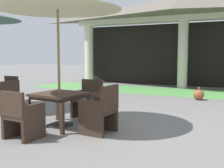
# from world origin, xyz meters

# --- Properties ---
(ground_plane) EXTENTS (60.00, 60.00, 0.00)m
(ground_plane) POSITION_xyz_m (0.00, 0.00, 0.00)
(ground_plane) COLOR slate
(background_pavilion) EXTENTS (11.18, 2.99, 4.19)m
(background_pavilion) POSITION_xyz_m (0.00, 8.09, 3.32)
(background_pavilion) COLOR beige
(background_pavilion) RESTS_ON ground
(lawn_strip) EXTENTS (12.98, 2.50, 0.01)m
(lawn_strip) POSITION_xyz_m (0.00, 6.32, 0.00)
(lawn_strip) COLOR #519347
(lawn_strip) RESTS_ON ground
(patio_chair_near_foreground_east) EXTENTS (0.55, 0.60, 0.86)m
(patio_chair_near_foreground_east) POSITION_xyz_m (-2.76, 0.13, 0.39)
(patio_chair_near_foreground_east) COLOR #38281E
(patio_chair_near_foreground_east) RESTS_ON ground
(patio_chair_near_foreground_north) EXTENTS (0.56, 0.49, 0.85)m
(patio_chair_near_foreground_north) POSITION_xyz_m (-3.80, 1.17, 0.40)
(patio_chair_near_foreground_north) COLOR #38281E
(patio_chair_near_foreground_north) RESTS_ON ground
(patio_table_mid_left) EXTENTS (1.02, 1.02, 0.71)m
(patio_table_mid_left) POSITION_xyz_m (-0.68, -0.32, 0.62)
(patio_table_mid_left) COLOR #38281E
(patio_table_mid_left) RESTS_ON ground
(patio_umbrella_mid_left) EXTENTS (2.61, 2.61, 2.81)m
(patio_umbrella_mid_left) POSITION_xyz_m (-0.68, -0.32, 2.57)
(patio_umbrella_mid_left) COLOR #2D2D2D
(patio_umbrella_mid_left) RESTS_ON ground
(patio_chair_mid_left_east) EXTENTS (0.59, 0.63, 0.94)m
(patio_chair_mid_left_east) POSITION_xyz_m (0.34, -0.39, 0.43)
(patio_chair_mid_left_east) COLOR #38281E
(patio_chair_mid_left_east) RESTS_ON ground
(patio_chair_mid_left_south) EXTENTS (0.61, 0.57, 0.88)m
(patio_chair_mid_left_south) POSITION_xyz_m (-0.75, -1.33, 0.41)
(patio_chair_mid_left_south) COLOR #38281E
(patio_chair_mid_left_south) RESTS_ON ground
(patio_chair_mid_left_north) EXTENTS (0.65, 0.56, 0.91)m
(patio_chair_mid_left_north) POSITION_xyz_m (-0.61, 0.70, 0.42)
(patio_chair_mid_left_north) COLOR #38281E
(patio_chair_mid_left_north) RESTS_ON ground
(terracotta_urn) EXTENTS (0.36, 0.36, 0.43)m
(terracotta_urn) POSITION_xyz_m (1.32, 4.65, 0.18)
(terracotta_urn) COLOR brown
(terracotta_urn) RESTS_ON ground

